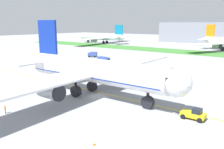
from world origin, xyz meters
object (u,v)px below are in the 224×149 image
Objects in this scene: pushback_tug at (194,114)px; traffic_cone_near_nose at (94,143)px; ground_crew_marshaller_front at (5,109)px; service_truck_fuel_bowser at (104,59)px; parked_airliner_far_left at (103,37)px; ground_crew_wingwalker_port at (57,86)px; service_truck_baggage_loader at (93,54)px; airliner_foreground at (91,71)px.

traffic_cone_near_nose is (-7.75, -18.20, -0.69)m from pushback_tug.
pushback_tug is 3.76× the size of ground_crew_marshaller_front.
service_truck_fuel_bowser is 103.65m from parked_airliner_far_left.
ground_crew_marshaller_front is (-29.55, -19.68, 0.01)m from pushback_tug.
parked_airliner_far_left is (-86.89, 120.82, 4.35)m from ground_crew_wingwalker_port.
ground_crew_wingwalker_port is 148.89m from parked_airliner_far_left.
ground_crew_marshaller_front is at bearing -67.05° from service_truck_fuel_bowser.
pushback_tug is at bearing -34.94° from service_truck_baggage_loader.
service_truck_baggage_loader reaches higher than service_truck_fuel_bowser.
parked_airliner_far_left is (-92.28, 137.78, 4.38)m from ground_crew_marshaller_front.
parked_airliner_far_left reaches higher than service_truck_fuel_bowser.
parked_airliner_far_left reaches higher than ground_crew_marshaller_front.
pushback_tug is 67.26m from service_truck_fuel_bowser.
ground_crew_marshaller_front is 0.26× the size of service_truck_fuel_bowser.
pushback_tug is 0.97× the size of service_truck_fuel_bowser.
airliner_foreground is 67.47m from service_truck_baggage_loader.
pushback_tug is at bearing 33.66° from ground_crew_marshaller_front.
ground_crew_wingwalker_port is at bearing -54.28° from parked_airliner_far_left.
traffic_cone_near_nose is at bearing -50.89° from service_truck_fuel_bowser.
parked_airliner_far_left is (-51.86, 69.23, 3.89)m from service_truck_baggage_loader.
ground_crew_marshaller_front is 165.88m from parked_airliner_far_left.
parked_airliner_far_left is at bearing 129.93° from traffic_cone_near_nose.
airliner_foreground is 50.33m from service_truck_fuel_bowser.
ground_crew_marshaller_front is 21.86m from traffic_cone_near_nose.
service_truck_fuel_bowser is at bearing 129.11° from traffic_cone_near_nose.
ground_crew_marshaller_front is at bearing -176.12° from traffic_cone_near_nose.
service_truck_baggage_loader is 86.59m from parked_airliner_far_left.
traffic_cone_near_nose is 91.49m from service_truck_baggage_loader.
ground_crew_wingwalker_port is 2.88× the size of traffic_cone_near_nose.
ground_crew_marshaller_front is at bearing -146.34° from pushback_tug.
pushback_tug is 35.50m from ground_crew_marshaller_front.
parked_airliner_far_left is at bearing 135.89° from pushback_tug.
traffic_cone_near_nose is 0.09× the size of service_truck_fuel_bowser.
service_truck_fuel_bowser is (-54.54, 39.36, 0.44)m from pushback_tug.
traffic_cone_near_nose is (27.18, -15.48, -0.73)m from ground_crew_wingwalker_port.
traffic_cone_near_nose is at bearing -46.28° from airliner_foreground.
traffic_cone_near_nose is at bearing -29.66° from ground_crew_wingwalker_port.
traffic_cone_near_nose is (21.80, 1.48, -0.70)m from ground_crew_marshaller_front.
parked_airliner_far_left is at bearing 123.81° from ground_crew_marshaller_front.
service_truck_baggage_loader is 18.12m from service_truck_fuel_bowser.
parked_airliner_far_left is (-67.29, 78.75, 3.95)m from service_truck_fuel_bowser.
ground_crew_wingwalker_port is 0.27× the size of service_truck_fuel_bowser.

